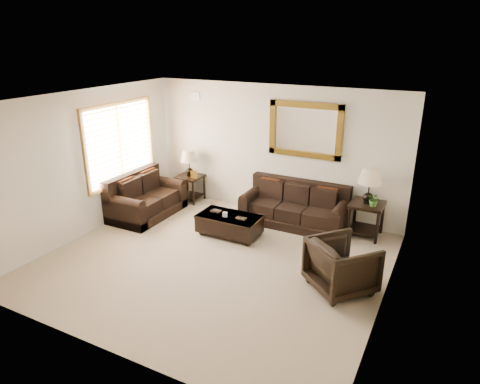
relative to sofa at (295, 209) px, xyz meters
The scene contains 11 objects.
room 2.43m from the sofa, 107.61° to the right, with size 5.51×5.01×2.71m.
window 3.78m from the sofa, 160.52° to the right, with size 0.07×1.96×1.66m.
mirror 1.59m from the sofa, 90.00° to the left, with size 1.50×0.06×1.10m.
air_vent 3.30m from the sofa, behind, with size 0.25×0.02×0.18m, color #999999.
sofa is the anchor object (origin of this frame).
loveseat 3.15m from the sofa, 160.65° to the right, with size 0.95×1.61×0.90m.
end_table_left 2.63m from the sofa, behind, with size 0.55×0.55×1.20m.
end_table_right 1.51m from the sofa, ahead, with size 0.61×0.61×1.35m.
coffee_table 1.42m from the sofa, 129.54° to the right, with size 1.19×0.64×0.51m.
armchair 2.45m from the sofa, 53.19° to the right, with size 0.85×0.80×0.87m, color black.
potted_plant 1.60m from the sofa, ahead, with size 0.24×0.27×0.21m, color #2C571E.
Camera 1 is at (3.34, -5.50, 3.62)m, focal length 32.00 mm.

